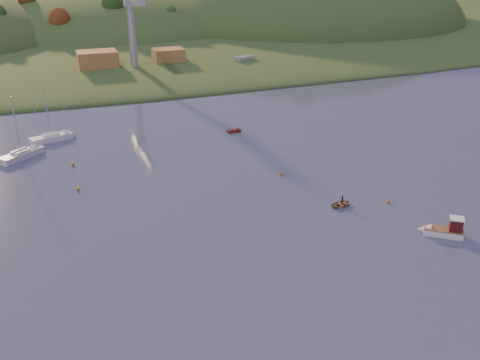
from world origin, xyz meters
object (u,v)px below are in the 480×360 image
object	(u,v)px
sailboat_far	(51,137)
canoe	(342,204)
sailboat_near	(21,154)
fishing_boat	(441,229)
red_tender	(236,131)

from	to	relation	value
sailboat_far	canoe	size ratio (longest dim) A/B	3.37
sailboat_near	sailboat_far	bearing A→B (deg)	15.87
fishing_boat	sailboat_far	distance (m)	72.84
sailboat_far	canoe	distance (m)	58.74
red_tender	fishing_boat	bearing A→B (deg)	-80.10
fishing_boat	canoe	size ratio (longest dim) A/B	1.74
fishing_boat	sailboat_near	distance (m)	70.77
canoe	sailboat_near	bearing A→B (deg)	41.06
fishing_boat	sailboat_near	size ratio (longest dim) A/B	0.50
sailboat_far	red_tender	world-z (taller)	sailboat_far
sailboat_near	sailboat_far	distance (m)	9.53
sailboat_far	canoe	xyz separation A→B (m)	(38.34, -44.50, -0.38)
canoe	red_tender	world-z (taller)	red_tender
canoe	red_tender	size ratio (longest dim) A/B	1.01
sailboat_near	sailboat_far	world-z (taller)	sailboat_near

